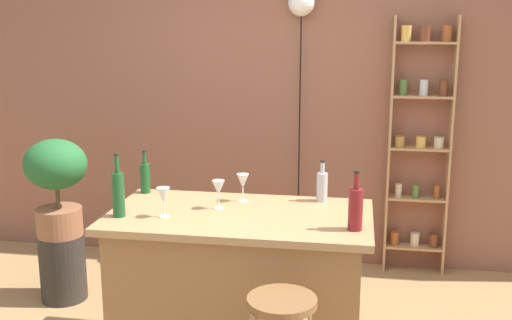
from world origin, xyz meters
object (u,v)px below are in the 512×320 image
object	(u,v)px
spice_shelf	(420,142)
potted_plant	(56,179)
plant_stool	(63,267)
bottle_sauce_amber	(118,193)
pendant_globe_light	(301,8)
bottle_vinegar	(322,186)
wine_glass_right	(218,189)
wine_glass_center	(243,182)
bottle_spirits_clear	(145,177)
bottle_olive_oil	(355,208)
wine_glass_left	(163,196)

from	to	relation	value
spice_shelf	potted_plant	size ratio (longest dim) A/B	2.90
plant_stool	potted_plant	bearing A→B (deg)	90.00
potted_plant	bottle_sauce_amber	world-z (taller)	bottle_sauce_amber
pendant_globe_light	bottle_sauce_amber	bearing A→B (deg)	-115.51
plant_stool	bottle_vinegar	distance (m)	1.99
bottle_sauce_amber	wine_glass_right	world-z (taller)	bottle_sauce_amber
bottle_sauce_amber	wine_glass_center	size ratio (longest dim) A/B	2.13
bottle_spirits_clear	bottle_vinegar	distance (m)	1.09
bottle_olive_oil	bottle_vinegar	xyz separation A→B (m)	(-0.20, 0.49, -0.02)
wine_glass_center	bottle_sauce_amber	bearing A→B (deg)	-146.80
bottle_olive_oil	pendant_globe_light	distance (m)	2.05
bottle_spirits_clear	wine_glass_center	bearing A→B (deg)	-7.34
potted_plant	wine_glass_center	size ratio (longest dim) A/B	4.14
wine_glass_left	wine_glass_center	size ratio (longest dim) A/B	1.00
potted_plant	bottle_olive_oil	bearing A→B (deg)	-20.78
bottle_spirits_clear	bottle_olive_oil	world-z (taller)	bottle_olive_oil
spice_shelf	wine_glass_center	bearing A→B (deg)	-131.15
wine_glass_right	spice_shelf	bearing A→B (deg)	49.73
bottle_sauce_amber	wine_glass_left	world-z (taller)	bottle_sauce_amber
plant_stool	bottle_sauce_amber	distance (m)	1.33
potted_plant	bottle_vinegar	bearing A→B (deg)	-8.64
bottle_spirits_clear	bottle_vinegar	world-z (taller)	bottle_spirits_clear
bottle_vinegar	bottle_spirits_clear	bearing A→B (deg)	179.90
wine_glass_center	potted_plant	bearing A→B (deg)	165.37
spice_shelf	bottle_sauce_amber	distance (m)	2.41
bottle_olive_oil	bottle_vinegar	distance (m)	0.53
spice_shelf	bottle_sauce_amber	bearing A→B (deg)	-135.82
bottle_sauce_amber	pendant_globe_light	world-z (taller)	pendant_globe_light
spice_shelf	wine_glass_right	xyz separation A→B (m)	(-1.23, -1.45, -0.03)
bottle_olive_oil	wine_glass_left	bearing A→B (deg)	177.54
bottle_spirits_clear	pendant_globe_light	xyz separation A→B (m)	(0.83, 1.22, 1.04)
spice_shelf	potted_plant	distance (m)	2.66
wine_glass_right	pendant_globe_light	distance (m)	1.82
bottle_sauce_amber	bottle_vinegar	world-z (taller)	bottle_sauce_amber
bottle_vinegar	pendant_globe_light	distance (m)	1.63
wine_glass_left	wine_glass_right	world-z (taller)	same
bottle_vinegar	wine_glass_right	bearing A→B (deg)	-156.44
bottle_spirits_clear	wine_glass_right	bearing A→B (deg)	-25.58
bottle_spirits_clear	plant_stool	bearing A→B (deg)	159.49
potted_plant	plant_stool	bearing A→B (deg)	-90.00
spice_shelf	bottle_vinegar	world-z (taller)	spice_shelf
pendant_globe_light	plant_stool	bearing A→B (deg)	-148.82
bottle_spirits_clear	bottle_sauce_amber	xyz separation A→B (m)	(0.02, -0.48, 0.03)
spice_shelf	wine_glass_left	xyz separation A→B (m)	(-1.49, -1.65, -0.03)
bottle_sauce_amber	wine_glass_right	bearing A→B (deg)	24.68
plant_stool	pendant_globe_light	world-z (taller)	pendant_globe_light
bottle_spirits_clear	wine_glass_center	size ratio (longest dim) A/B	1.62
wine_glass_left	potted_plant	bearing A→B (deg)	144.08
bottle_olive_oil	bottle_spirits_clear	bearing A→B (deg)	159.07
spice_shelf	bottle_sauce_amber	xyz separation A→B (m)	(-1.73, -1.68, -0.01)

